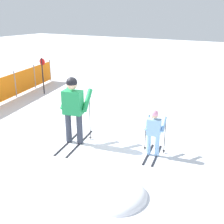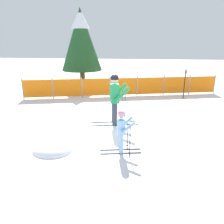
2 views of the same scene
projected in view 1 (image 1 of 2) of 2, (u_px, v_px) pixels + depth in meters
The scene contains 5 objects.
ground_plane at pixel (80, 141), 7.81m from camera, with size 60.00×60.00×0.00m, color white.
skier_adult at pixel (73, 105), 7.36m from camera, with size 1.77×0.87×1.83m.
skier_child at pixel (154, 129), 6.80m from camera, with size 1.16×0.57×1.20m.
trail_marker at pixel (43, 72), 11.97m from camera, with size 0.05×0.28×1.56m.
snow_mound at pixel (121, 198), 5.42m from camera, with size 1.16×0.98×0.46m, color white.
Camera 1 is at (-5.68, -4.32, 3.39)m, focal length 45.00 mm.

